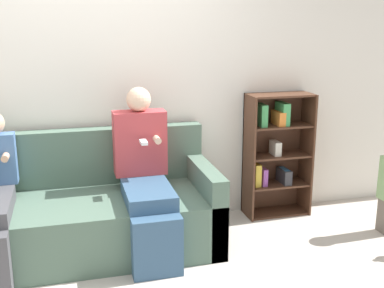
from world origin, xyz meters
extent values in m
plane|color=#BCB2A8|center=(0.00, 0.00, 0.00)|extent=(14.00, 14.00, 0.00)
cube|color=silver|center=(0.00, 1.01, 1.27)|extent=(10.00, 0.06, 2.55)
cube|color=#4C6656|center=(-0.09, 0.43, 0.22)|extent=(2.01, 0.74, 0.43)
cube|color=#4C6656|center=(-0.09, 0.87, 0.44)|extent=(2.01, 0.15, 0.89)
cube|color=#4C6656|center=(0.85, 0.43, 0.31)|extent=(0.13, 0.74, 0.63)
cube|color=#335170|center=(0.37, 0.00, 0.22)|extent=(0.35, 0.12, 0.43)
cube|color=#335170|center=(0.37, 0.33, 0.49)|extent=(0.35, 0.53, 0.11)
cube|color=#B73D42|center=(0.37, 0.68, 0.80)|extent=(0.41, 0.19, 0.51)
sphere|color=beige|center=(0.37, 0.68, 1.14)|extent=(0.19, 0.19, 0.19)
cylinder|color=beige|center=(0.49, 0.54, 0.85)|extent=(0.05, 0.10, 0.05)
cube|color=white|center=(0.37, 0.49, 0.85)|extent=(0.05, 0.12, 0.02)
cylinder|color=tan|center=(-0.63, 0.60, 0.77)|extent=(0.05, 0.10, 0.05)
cube|color=#4C2D1E|center=(1.37, 0.83, 0.56)|extent=(0.02, 0.28, 1.11)
cube|color=#4C2D1E|center=(1.93, 0.83, 0.56)|extent=(0.02, 0.28, 1.11)
cube|color=#4C2D1E|center=(1.65, 0.96, 0.56)|extent=(0.58, 0.02, 1.11)
cube|color=#4C2D1E|center=(1.65, 0.83, 0.01)|extent=(0.54, 0.24, 0.02)
cube|color=#4C2D1E|center=(1.65, 0.83, 0.28)|extent=(0.54, 0.24, 0.02)
cube|color=#4C2D1E|center=(1.65, 0.83, 0.56)|extent=(0.54, 0.24, 0.02)
cube|color=#4C2D1E|center=(1.65, 0.83, 0.83)|extent=(0.54, 0.24, 0.02)
cube|color=#4C2D1E|center=(1.65, 0.83, 1.11)|extent=(0.54, 0.24, 0.02)
cube|color=orange|center=(1.63, 0.83, 0.90)|extent=(0.06, 0.19, 0.12)
cube|color=#333338|center=(1.72, 0.83, 0.36)|extent=(0.07, 0.20, 0.13)
cube|color=gold|center=(1.44, 0.83, 0.39)|extent=(0.06, 0.14, 0.20)
cube|color=#429956|center=(1.47, 0.83, 0.94)|extent=(0.06, 0.17, 0.19)
cube|color=#934CA3|center=(1.51, 0.83, 0.37)|extent=(0.04, 0.14, 0.16)
cube|color=beige|center=(1.62, 0.83, 0.63)|extent=(0.06, 0.14, 0.12)
cube|color=#429956|center=(1.67, 0.83, 0.94)|extent=(0.07, 0.19, 0.20)
cube|color=teal|center=(1.72, 0.83, 0.36)|extent=(0.05, 0.15, 0.13)
camera|label=1|loc=(-0.17, -3.00, 1.74)|focal=45.00mm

